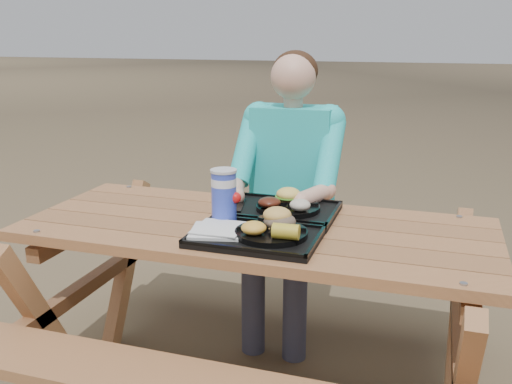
% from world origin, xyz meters
% --- Properties ---
extents(picnic_table, '(1.80, 1.49, 0.75)m').
position_xyz_m(picnic_table, '(0.00, 0.00, 0.38)').
color(picnic_table, '#999999').
rests_on(picnic_table, ground).
extents(tray_near, '(0.45, 0.35, 0.02)m').
position_xyz_m(tray_near, '(0.05, -0.15, 0.76)').
color(tray_near, black).
rests_on(tray_near, picnic_table).
extents(tray_far, '(0.45, 0.35, 0.02)m').
position_xyz_m(tray_far, '(0.06, 0.15, 0.76)').
color(tray_far, black).
rests_on(tray_far, picnic_table).
extents(plate_near, '(0.26, 0.26, 0.02)m').
position_xyz_m(plate_near, '(0.11, -0.16, 0.78)').
color(plate_near, black).
rests_on(plate_near, tray_near).
extents(plate_far, '(0.26, 0.26, 0.02)m').
position_xyz_m(plate_far, '(0.09, 0.16, 0.78)').
color(plate_far, black).
rests_on(plate_far, tray_far).
extents(napkin_stack, '(0.22, 0.22, 0.02)m').
position_xyz_m(napkin_stack, '(-0.09, -0.19, 0.78)').
color(napkin_stack, silver).
rests_on(napkin_stack, tray_near).
extents(soda_cup, '(0.09, 0.09, 0.19)m').
position_xyz_m(soda_cup, '(-0.11, -0.05, 0.87)').
color(soda_cup, '#182EB6').
rests_on(soda_cup, tray_near).
extents(condiment_bbq, '(0.05, 0.05, 0.03)m').
position_xyz_m(condiment_bbq, '(0.04, -0.04, 0.78)').
color(condiment_bbq, black).
rests_on(condiment_bbq, tray_near).
extents(condiment_mustard, '(0.05, 0.05, 0.03)m').
position_xyz_m(condiment_mustard, '(0.11, -0.03, 0.78)').
color(condiment_mustard, gold).
rests_on(condiment_mustard, tray_near).
extents(sandwich, '(0.11, 0.11, 0.11)m').
position_xyz_m(sandwich, '(0.13, -0.12, 0.85)').
color(sandwich, gold).
rests_on(sandwich, plate_near).
extents(mac_cheese, '(0.09, 0.09, 0.04)m').
position_xyz_m(mac_cheese, '(0.06, -0.21, 0.81)').
color(mac_cheese, gold).
rests_on(mac_cheese, plate_near).
extents(corn_cob, '(0.10, 0.10, 0.05)m').
position_xyz_m(corn_cob, '(0.18, -0.23, 0.82)').
color(corn_cob, gold).
rests_on(corn_cob, plate_near).
extents(cutlery_far, '(0.07, 0.19, 0.01)m').
position_xyz_m(cutlery_far, '(-0.12, 0.15, 0.77)').
color(cutlery_far, black).
rests_on(cutlery_far, tray_far).
extents(burger, '(0.10, 0.10, 0.09)m').
position_xyz_m(burger, '(0.07, 0.21, 0.84)').
color(burger, '#F6CC56').
rests_on(burger, plate_far).
extents(baked_beans, '(0.09, 0.09, 0.04)m').
position_xyz_m(baked_beans, '(0.02, 0.11, 0.81)').
color(baked_beans, '#4C1C0F').
rests_on(baked_beans, plate_far).
extents(potato_salad, '(0.08, 0.08, 0.05)m').
position_xyz_m(potato_salad, '(0.15, 0.10, 0.81)').
color(potato_salad, beige).
rests_on(potato_salad, plate_far).
extents(diner, '(0.48, 0.84, 1.28)m').
position_xyz_m(diner, '(-0.02, 0.62, 0.64)').
color(diner, teal).
rests_on(diner, ground).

